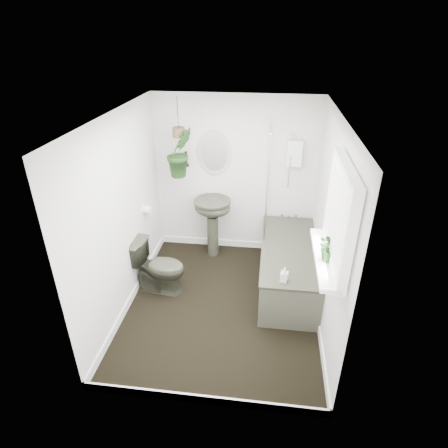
# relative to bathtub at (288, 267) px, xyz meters

# --- Properties ---
(floor) EXTENTS (2.30, 2.80, 0.02)m
(floor) POSITION_rel_bathtub_xyz_m (-0.80, -0.50, -0.30)
(floor) COLOR black
(floor) RESTS_ON ground
(ceiling) EXTENTS (2.30, 2.80, 0.02)m
(ceiling) POSITION_rel_bathtub_xyz_m (-0.80, -0.50, 2.02)
(ceiling) COLOR white
(ceiling) RESTS_ON ground
(wall_back) EXTENTS (2.30, 0.02, 2.30)m
(wall_back) POSITION_rel_bathtub_xyz_m (-0.80, 0.91, 0.86)
(wall_back) COLOR white
(wall_back) RESTS_ON ground
(wall_front) EXTENTS (2.30, 0.02, 2.30)m
(wall_front) POSITION_rel_bathtub_xyz_m (-0.80, -1.91, 0.86)
(wall_front) COLOR white
(wall_front) RESTS_ON ground
(wall_left) EXTENTS (0.02, 2.80, 2.30)m
(wall_left) POSITION_rel_bathtub_xyz_m (-1.96, -0.50, 0.86)
(wall_left) COLOR white
(wall_left) RESTS_ON ground
(wall_right) EXTENTS (0.02, 2.80, 2.30)m
(wall_right) POSITION_rel_bathtub_xyz_m (0.36, -0.50, 0.86)
(wall_right) COLOR white
(wall_right) RESTS_ON ground
(skirting) EXTENTS (2.30, 2.80, 0.10)m
(skirting) POSITION_rel_bathtub_xyz_m (-0.80, -0.50, -0.24)
(skirting) COLOR white
(skirting) RESTS_ON floor
(bathtub) EXTENTS (0.72, 1.72, 0.58)m
(bathtub) POSITION_rel_bathtub_xyz_m (0.00, 0.00, 0.00)
(bathtub) COLOR #2F3025
(bathtub) RESTS_ON floor
(bath_screen) EXTENTS (0.04, 0.72, 1.40)m
(bath_screen) POSITION_rel_bathtub_xyz_m (-0.33, 0.49, 0.99)
(bath_screen) COLOR silver
(bath_screen) RESTS_ON bathtub
(shower_box) EXTENTS (0.20, 0.10, 0.35)m
(shower_box) POSITION_rel_bathtub_xyz_m (0.00, 0.84, 1.26)
(shower_box) COLOR white
(shower_box) RESTS_ON wall_back
(oval_mirror) EXTENTS (0.46, 0.03, 0.62)m
(oval_mirror) POSITION_rel_bathtub_xyz_m (-1.09, 0.87, 1.21)
(oval_mirror) COLOR #ADA99C
(oval_mirror) RESTS_ON wall_back
(wall_sconce) EXTENTS (0.04, 0.04, 0.22)m
(wall_sconce) POSITION_rel_bathtub_xyz_m (-1.49, 0.86, 1.11)
(wall_sconce) COLOR black
(wall_sconce) RESTS_ON wall_back
(toilet_roll_holder) EXTENTS (0.11, 0.11, 0.11)m
(toilet_roll_holder) POSITION_rel_bathtub_xyz_m (-1.90, 0.20, 0.61)
(toilet_roll_holder) COLOR white
(toilet_roll_holder) RESTS_ON wall_left
(window_recess) EXTENTS (0.08, 1.00, 0.90)m
(window_recess) POSITION_rel_bathtub_xyz_m (0.29, -1.20, 1.36)
(window_recess) COLOR white
(window_recess) RESTS_ON wall_right
(window_sill) EXTENTS (0.18, 1.00, 0.04)m
(window_sill) POSITION_rel_bathtub_xyz_m (0.22, -1.20, 0.94)
(window_sill) COLOR white
(window_sill) RESTS_ON wall_right
(window_blinds) EXTENTS (0.01, 0.86, 0.76)m
(window_blinds) POSITION_rel_bathtub_xyz_m (0.24, -1.20, 1.36)
(window_blinds) COLOR white
(window_blinds) RESTS_ON wall_right
(toilet) EXTENTS (0.74, 0.49, 0.71)m
(toilet) POSITION_rel_bathtub_xyz_m (-1.65, -0.30, 0.06)
(toilet) COLOR #2F3025
(toilet) RESTS_ON floor
(pedestal_sink) EXTENTS (0.62, 0.56, 0.89)m
(pedestal_sink) POSITION_rel_bathtub_xyz_m (-1.09, 0.63, 0.16)
(pedestal_sink) COLOR #2F3025
(pedestal_sink) RESTS_ON floor
(sill_plant) EXTENTS (0.29, 0.27, 0.26)m
(sill_plant) POSITION_rel_bathtub_xyz_m (0.25, -1.26, 1.09)
(sill_plant) COLOR black
(sill_plant) RESTS_ON window_sill
(hanging_plant) EXTENTS (0.46, 0.45, 0.66)m
(hanging_plant) POSITION_rel_bathtub_xyz_m (-1.50, 0.55, 1.30)
(hanging_plant) COLOR black
(hanging_plant) RESTS_ON ceiling
(soap_bottle) EXTENTS (0.09, 0.10, 0.17)m
(soap_bottle) POSITION_rel_bathtub_xyz_m (-0.09, -0.72, 0.38)
(soap_bottle) COLOR #2A2627
(soap_bottle) RESTS_ON bathtub
(hanging_pot) EXTENTS (0.16, 0.16, 0.12)m
(hanging_pot) POSITION_rel_bathtub_xyz_m (-1.50, 0.55, 1.57)
(hanging_pot) COLOR #4F3C28
(hanging_pot) RESTS_ON ceiling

